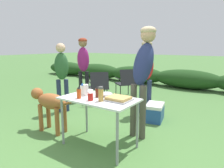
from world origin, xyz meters
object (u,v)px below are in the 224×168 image
Objects in this scene: bbq_sauce_bottle at (98,92)px; spice_jar at (101,94)px; cooler_box at (155,112)px; dog at (49,103)px; standing_person_with_beanie at (144,65)px; standing_person_in_gray_fleece at (62,71)px; hot_sauce_bottle at (79,93)px; mayo_bottle at (83,89)px; standing_person_in_olive_jacket at (146,68)px; plate_stack at (87,91)px; food_tray at (118,99)px; mixing_bowl at (106,94)px; ketchup_bottle at (90,96)px; camp_chair_near_hedge at (99,85)px; standing_person_in_dark_puffer at (83,61)px; paper_cup_stack at (86,90)px; camp_chair_green_behind_table at (126,82)px; folding_table at (99,103)px.

bbq_sauce_bottle is 0.83× the size of spice_jar.
dog is at bearing 126.72° from cooler_box.
standing_person_with_beanie is 1.16× the size of standing_person_in_gray_fleece.
hot_sauce_bottle is 0.22m from mayo_bottle.
cooler_box is at bearing -43.49° from standing_person_in_olive_jacket.
bbq_sauce_bottle is (0.32, -0.13, 0.06)m from plate_stack.
standing_person_with_beanie is 1.13× the size of standing_person_in_olive_jacket.
food_tray is 0.22× the size of standing_person_in_gray_fleece.
mixing_bowl is at bearing 157.29° from cooler_box.
ketchup_bottle is 0.16× the size of camp_chair_near_hedge.
standing_person_in_dark_puffer is at bearing 138.15° from camp_chair_near_hedge.
mayo_bottle is 1.55m from standing_person_in_gray_fleece.
hot_sauce_bottle is (0.03, -0.18, -0.00)m from paper_cup_stack.
ketchup_bottle is at bearing -80.93° from standing_person_in_gray_fleece.
standing_person_in_olive_jacket is (0.16, 1.90, 0.18)m from hot_sauce_bottle.
food_tray is 0.41× the size of camp_chair_green_behind_table.
mayo_bottle is at bearing 176.40° from folding_table.
camp_chair_green_behind_table is at bearing 106.50° from mayo_bottle.
paper_cup_stack reaches higher than plate_stack.
standing_person_in_olive_jacket reaches higher than ketchup_bottle.
camp_chair_green_behind_table is (-1.43, 2.64, -0.30)m from food_tray.
camp_chair_green_behind_table is at bearing 112.71° from folding_table.
standing_person_in_olive_jacket is at bearing 92.33° from folding_table.
food_tray is 0.19× the size of standing_person_with_beanie.
standing_person_in_olive_jacket reaches higher than mixing_bowl.
standing_person_with_beanie is 1.06× the size of standing_person_in_dark_puffer.
standing_person_in_gray_fleece reaches higher than paper_cup_stack.
plate_stack is 1.11× the size of mayo_bottle.
standing_person_in_gray_fleece is (-1.30, 0.65, 0.18)m from plate_stack.
mayo_bottle is at bearing 119.05° from hot_sauce_bottle.
mayo_bottle is (-0.08, 0.01, 0.00)m from paper_cup_stack.
standing_person_in_gray_fleece is at bearing -157.97° from camp_chair_green_behind_table.
dog is (-1.08, -0.20, -0.26)m from mixing_bowl.
folding_table is 5.91× the size of mayo_bottle.
standing_person_in_gray_fleece is 1.85× the size of camp_chair_near_hedge.
plate_stack is 1.97m from camp_chair_near_hedge.
folding_table is 0.21m from ketchup_bottle.
paper_cup_stack is 0.21m from bbq_sauce_bottle.
ketchup_bottle is 2.43m from camp_chair_near_hedge.
plate_stack is at bearing -83.41° from standing_person_in_dark_puffer.
dog is at bearing -175.83° from food_tray.
folding_table is at bearing -111.93° from standing_person_with_beanie.
camp_chair_near_hedge is (-1.54, 1.91, -0.37)m from spice_jar.
folding_table is at bearing -2.03° from paper_cup_stack.
standing_person_in_olive_jacket reaches higher than bbq_sauce_bottle.
standing_person_in_olive_jacket reaches higher than mayo_bottle.
spice_jar reaches higher than mixing_bowl.
plate_stack is 0.12× the size of standing_person_with_beanie.
dog is at bearing -162.75° from plate_stack.
bbq_sauce_bottle reaches higher than cooler_box.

